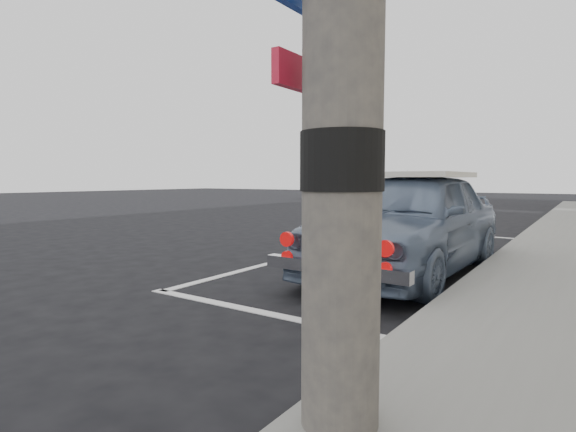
# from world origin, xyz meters

# --- Properties ---
(ground) EXTENTS (80.00, 80.00, 0.00)m
(ground) POSITION_xyz_m (0.00, 0.00, 0.00)
(ground) COLOR black
(ground) RESTS_ON ground
(pline_rear) EXTENTS (3.00, 0.12, 0.01)m
(pline_rear) POSITION_xyz_m (0.50, -0.50, 0.00)
(pline_rear) COLOR silver
(pline_rear) RESTS_ON ground
(pline_front) EXTENTS (3.00, 0.12, 0.01)m
(pline_front) POSITION_xyz_m (0.50, 6.50, 0.00)
(pline_front) COLOR silver
(pline_front) RESTS_ON ground
(pline_side) EXTENTS (0.12, 7.00, 0.01)m
(pline_side) POSITION_xyz_m (-0.90, 3.00, 0.00)
(pline_side) COLOR silver
(pline_side) RESTS_ON ground
(retro_coupe) EXTENTS (1.70, 4.04, 1.36)m
(retro_coupe) POSITION_xyz_m (0.98, 1.97, 0.69)
(retro_coupe) COLOR slate
(retro_coupe) RESTS_ON ground
(cat) EXTENTS (0.30, 0.45, 0.25)m
(cat) POSITION_xyz_m (0.91, 0.22, 0.11)
(cat) COLOR brown
(cat) RESTS_ON ground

